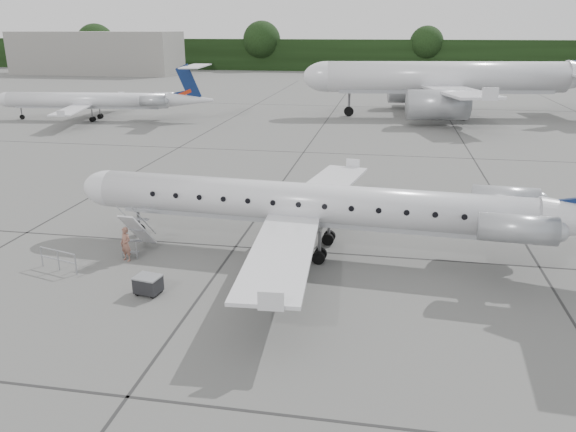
# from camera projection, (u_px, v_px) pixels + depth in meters

# --- Properties ---
(ground) EXTENTS (320.00, 320.00, 0.00)m
(ground) POSITION_uv_depth(u_px,v_px,m) (350.00, 286.00, 24.90)
(ground) COLOR slate
(ground) RESTS_ON ground
(treeline) EXTENTS (260.00, 4.00, 8.00)m
(treeline) POSITION_uv_depth(u_px,v_px,m) (387.00, 56.00, 144.94)
(treeline) COLOR black
(treeline) RESTS_ON ground
(terminal_building) EXTENTS (40.00, 14.00, 10.00)m
(terminal_building) POSITION_uv_depth(u_px,v_px,m) (97.00, 53.00, 137.60)
(terminal_building) COLOR gray
(terminal_building) RESTS_ON ground
(main_regional_jet) EXTENTS (29.04, 21.80, 7.12)m
(main_regional_jet) POSITION_uv_depth(u_px,v_px,m) (306.00, 184.00, 27.69)
(main_regional_jet) COLOR silver
(main_regional_jet) RESTS_ON ground
(airstair) EXTENTS (0.99, 2.23, 2.23)m
(airstair) POSITION_uv_depth(u_px,v_px,m) (138.00, 231.00, 28.39)
(airstair) COLOR silver
(airstair) RESTS_ON ground
(passenger) EXTENTS (0.74, 0.62, 1.72)m
(passenger) POSITION_uv_depth(u_px,v_px,m) (126.00, 244.00, 27.33)
(passenger) COLOR brown
(passenger) RESTS_ON ground
(safety_railing) EXTENTS (2.14, 0.68, 1.00)m
(safety_railing) POSITION_uv_depth(u_px,v_px,m) (58.00, 261.00, 26.32)
(safety_railing) COLOR #96999F
(safety_railing) RESTS_ON ground
(baggage_cart) EXTENTS (1.16, 1.00, 0.90)m
(baggage_cart) POSITION_uv_depth(u_px,v_px,m) (148.00, 285.00, 23.97)
(baggage_cart) COLOR black
(baggage_cart) RESTS_ON ground
(bg_narrowbody) EXTENTS (41.88, 32.82, 13.74)m
(bg_narrowbody) POSITION_uv_depth(u_px,v_px,m) (447.00, 61.00, 70.13)
(bg_narrowbody) COLOR silver
(bg_narrowbody) RESTS_ON ground
(bg_regional_left) EXTENTS (27.48, 21.14, 6.72)m
(bg_regional_left) POSITION_uv_depth(u_px,v_px,m) (86.00, 93.00, 68.47)
(bg_regional_left) COLOR silver
(bg_regional_left) RESTS_ON ground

